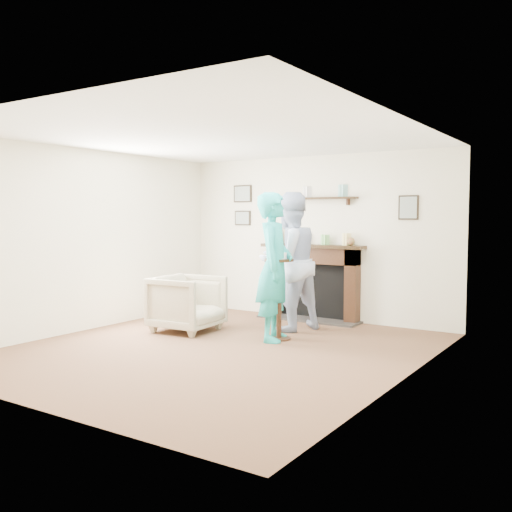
% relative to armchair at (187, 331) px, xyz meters
% --- Properties ---
extents(ground, '(5.00, 5.00, 0.00)m').
position_rel_armchair_xyz_m(ground, '(1.02, -0.65, 0.00)').
color(ground, brown).
rests_on(ground, ground).
extents(room_shell, '(4.54, 5.02, 2.52)m').
position_rel_armchair_xyz_m(room_shell, '(1.02, 0.04, 1.62)').
color(room_shell, white).
rests_on(room_shell, ground).
extents(armchair, '(0.90, 0.88, 0.77)m').
position_rel_armchair_xyz_m(armchair, '(0.00, 0.00, 0.00)').
color(armchair, tan).
rests_on(armchair, ground).
extents(man, '(1.01, 1.13, 1.91)m').
position_rel_armchair_xyz_m(man, '(1.14, 0.82, 0.00)').
color(man, silver).
rests_on(man, ground).
extents(woman, '(0.67, 0.80, 1.88)m').
position_rel_armchair_xyz_m(woman, '(1.30, 0.16, 0.00)').
color(woman, teal).
rests_on(woman, ground).
extents(pedestal_table, '(0.37, 0.37, 1.19)m').
position_rel_armchair_xyz_m(pedestal_table, '(1.33, 0.23, 0.73)').
color(pedestal_table, black).
rests_on(pedestal_table, ground).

